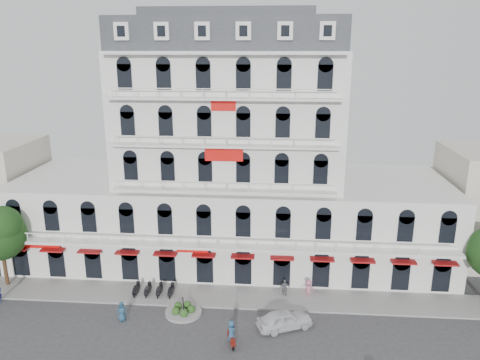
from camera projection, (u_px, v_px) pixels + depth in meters
name	position (u px, v px, depth m)	size (l,w,h in m)	color
ground	(208.00, 360.00, 34.74)	(120.00, 120.00, 0.00)	#38383A
sidewalk	(222.00, 296.00, 43.34)	(53.00, 4.00, 0.16)	gray
main_building	(231.00, 169.00, 49.21)	(45.00, 15.00, 25.80)	silver
traffic_island	(183.00, 311.00, 40.65)	(3.20, 3.20, 1.60)	gray
parked_scooter_row	(154.00, 295.00, 43.66)	(4.40, 1.80, 1.10)	black
tree_west_inner	(0.00, 231.00, 43.84)	(4.76, 4.76, 8.25)	#382314
parked_car	(285.00, 319.00, 38.43)	(1.86, 4.62, 1.58)	silver
rider_east	(231.00, 333.00, 36.03)	(0.82, 1.65, 2.21)	maroon
pedestrian_left	(122.00, 311.00, 39.45)	(0.85, 0.55, 1.74)	navy
pedestrian_mid	(285.00, 288.00, 43.16)	(1.03, 0.43, 1.76)	slate
pedestrian_right	(308.00, 289.00, 42.98)	(1.17, 0.67, 1.81)	#BD647E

